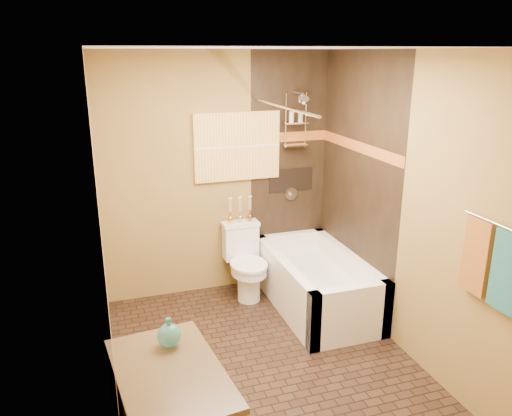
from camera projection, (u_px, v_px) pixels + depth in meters
name	position (u px, v px, depth m)	size (l,w,h in m)	color
floor	(266.00, 363.00, 4.15)	(3.00, 3.00, 0.00)	black
wall_left	(102.00, 239.00, 3.42)	(0.02, 3.00, 2.50)	olive
wall_right	(403.00, 206.00, 4.14)	(0.02, 3.00, 2.50)	olive
wall_back	(218.00, 176.00, 5.14)	(2.40, 0.02, 2.50)	olive
wall_front	(369.00, 317.00, 2.42)	(2.40, 0.02, 2.50)	olive
ceiling	(268.00, 48.00, 3.40)	(3.00, 3.00, 0.00)	silver
alcove_tile_back	(289.00, 171.00, 5.36)	(0.85, 0.01, 2.50)	black
alcove_tile_right	(357.00, 185.00, 4.81)	(0.01, 1.50, 2.50)	black
mosaic_band_back	(290.00, 137.00, 5.24)	(0.85, 0.01, 0.10)	#973C1B
mosaic_band_right	(358.00, 147.00, 4.70)	(0.01, 1.50, 0.10)	#973C1B
alcove_niche	(291.00, 180.00, 5.39)	(0.50, 0.01, 0.25)	black
shower_fixtures	(296.00, 134.00, 5.14)	(0.24, 0.33, 1.16)	silver
curtain_rod	(282.00, 106.00, 4.34)	(0.03, 0.03, 1.55)	silver
towel_bar	(496.00, 224.00, 3.11)	(0.02, 0.02, 0.55)	silver
towel_teal	(507.00, 272.00, 3.08)	(0.05, 0.22, 0.52)	#1C5D5A
towel_rust	(477.00, 256.00, 3.31)	(0.05, 0.22, 0.52)	#915C1A
sunset_painting	(237.00, 147.00, 5.08)	(0.90, 0.04, 0.70)	gold
vanity_mirror	(106.00, 261.00, 2.44)	(0.01, 1.00, 0.90)	white
bathtub	(316.00, 287.00, 5.01)	(0.80, 1.50, 0.55)	white
toilet	(245.00, 261.00, 5.20)	(0.39, 0.57, 0.76)	white
teal_bottle	(169.00, 332.00, 2.93)	(0.14, 0.14, 0.23)	#287478
bud_vases	(240.00, 209.00, 5.20)	(0.27, 0.06, 0.27)	gold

